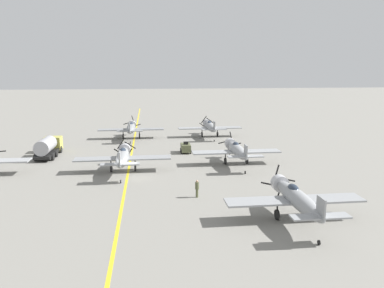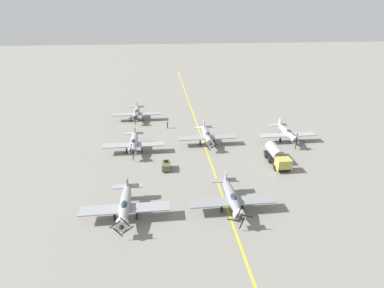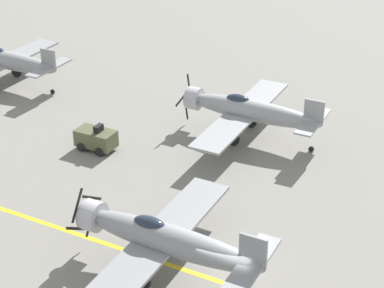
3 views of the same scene
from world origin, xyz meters
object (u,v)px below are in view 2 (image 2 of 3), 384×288
Objects in this scene: airplane_far_center at (232,198)px; airplane_mid_left at (287,133)px; ground_crew_walking at (167,124)px; airplane_near_right at (137,113)px; airplane_mid_right at (134,143)px; airplane_mid_center at (207,135)px; traffic_cone at (280,126)px; airplane_far_right at (125,205)px; tow_tractor at (166,166)px; fuel_tanker at (277,156)px.

airplane_mid_left is (-17.41, -22.47, 0.00)m from airplane_far_center.
airplane_mid_left is at bearing 157.02° from ground_crew_walking.
airplane_mid_right is at bearing 88.97° from airplane_near_right.
airplane_mid_right is 15.19m from airplane_mid_center.
traffic_cone is at bearing -124.88° from airplane_far_center.
airplane_far_right is 4.62× the size of tow_tractor.
airplane_mid_right is at bearing -12.72° from airplane_mid_left.
tow_tractor is at bearing 0.34° from fuel_tanker.
airplane_mid_center is at bearing -17.06° from airplane_mid_left.
airplane_far_center reaches higher than airplane_mid_center.
airplane_near_right is 6.65× the size of ground_crew_walking.
airplane_mid_left is at bearing -169.08° from airplane_mid_right.
fuel_tanker is (-26.35, -12.99, -0.50)m from airplane_far_right.
airplane_mid_right is at bearing -16.67° from fuel_tanker.
airplane_mid_right reaches higher than traffic_cone.
airplane_mid_left is 28.01m from tow_tractor.
airplane_mid_center is at bearing -41.08° from fuel_tanker.
airplane_far_center is at bearing 124.66° from tow_tractor.
traffic_cone is (-19.16, -7.88, -1.74)m from airplane_mid_center.
tow_tractor is at bearing 87.48° from ground_crew_walking.
airplane_near_right reaches higher than airplane_far_center.
airplane_near_right is 19.20m from airplane_mid_right.
traffic_cone is (-28.07, -18.02, -0.52)m from tow_tractor.
fuel_tanker is (-26.53, 7.95, -0.50)m from airplane_mid_right.
airplane_far_center is 14.79m from airplane_far_right.
traffic_cone is (-27.17, 2.42, -0.71)m from ground_crew_walking.
airplane_far_center is 25.67m from airplane_mid_right.
tow_tractor is (-6.69, 27.26, -1.22)m from airplane_near_right.
fuel_tanker is (5.85, 9.57, -0.50)m from airplane_mid_left.
airplane_mid_center reaches higher than traffic_cone.
fuel_tanker is at bearing 42.95° from airplane_mid_left.
airplane_far_center is 1.00× the size of airplane_far_right.
airplane_far_center is 15.59m from tow_tractor.
fuel_tanker is at bearing -138.15° from airplane_far_right.
airplane_far_center is at bearing 133.73° from airplane_mid_right.
airplane_far_right is 39.32m from airplane_mid_left.
traffic_cone is at bearing -147.30° from tow_tractor.
airplane_near_right is at bearing -76.20° from tow_tractor.
traffic_cone is at bearing -117.88° from airplane_mid_left.
airplane_mid_left reaches higher than airplane_near_right.
traffic_cone is at bearing -113.20° from fuel_tanker.
ground_crew_walking is (7.94, -33.22, -1.03)m from airplane_far_center.
airplane_far_right is at bearing -2.55° from airplane_far_center.
tow_tractor is at bearing 32.70° from traffic_cone.
traffic_cone is at bearing 162.43° from airplane_near_right.
airplane_far_center is at bearing 77.31° from airplane_mid_center.
airplane_far_center is 17.33m from fuel_tanker.
tow_tractor is (-6.14, 8.07, -1.22)m from airplane_mid_right.
fuel_tanker is at bearing -134.76° from airplane_far_center.
airplane_mid_right is at bearing -4.68° from airplane_mid_center.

